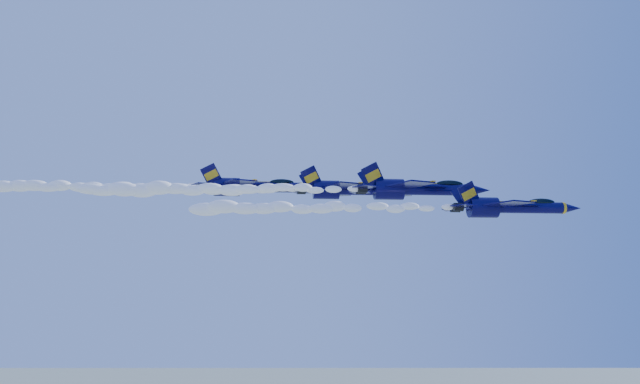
{
  "coord_description": "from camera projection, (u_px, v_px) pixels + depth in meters",
  "views": [
    {
      "loc": [
        -12.24,
        -89.69,
        141.47
      ],
      "look_at": [
        -3.39,
        0.24,
        154.11
      ],
      "focal_mm": 35.0,
      "sensor_mm": 36.0,
      "label": 1
    }
  ],
  "objects": [
    {
      "name": "jet_second",
      "position": [
        415.0,
        189.0,
        86.13
      ],
      "size": [
        18.83,
        15.45,
        7.0
      ],
      "color": "#09053C"
    },
    {
      "name": "jet_third",
      "position": [
        350.0,
        189.0,
        97.65
      ],
      "size": [
        19.05,
        15.63,
        7.08
      ],
      "color": "#09053C"
    },
    {
      "name": "smoke_trail_jet_third",
      "position": [
        190.0,
        190.0,
        95.2
      ],
      "size": [
        33.1,
        1.97,
        1.77
      ],
      "primitive_type": "ellipsoid",
      "color": "white"
    },
    {
      "name": "smoke_trail_jet_second",
      "position": [
        236.0,
        189.0,
        83.69
      ],
      "size": [
        33.1,
        1.95,
        1.75
      ],
      "primitive_type": "ellipsoid",
      "color": "white"
    },
    {
      "name": "jet_fourth",
      "position": [
        251.0,
        186.0,
        104.39
      ],
      "size": [
        19.99,
        16.4,
        7.43
      ],
      "color": "#09053C"
    },
    {
      "name": "smoke_trail_jet_fourth",
      "position": [
        97.0,
        187.0,
        101.91
      ],
      "size": [
        33.1,
        2.07,
        1.86
      ],
      "primitive_type": "ellipsoid",
      "color": "white"
    },
    {
      "name": "smoke_trail_jet_lead",
      "position": [
        324.0,
        208.0,
        77.45
      ],
      "size": [
        33.1,
        1.77,
        1.59
      ],
      "primitive_type": "ellipsoid",
      "color": "white"
    },
    {
      "name": "jet_lead",
      "position": [
        509.0,
        207.0,
        79.82
      ],
      "size": [
        17.13,
        14.05,
        6.36
      ],
      "color": "#09053C"
    }
  ]
}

